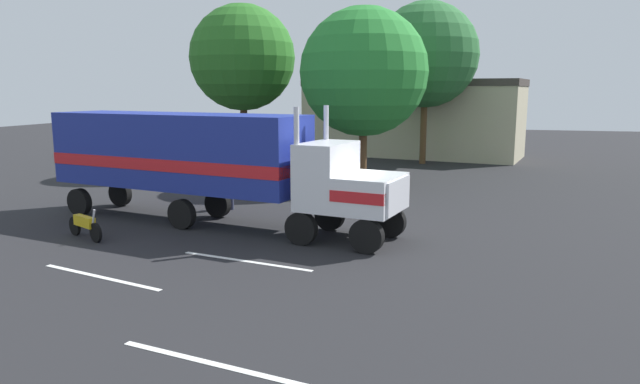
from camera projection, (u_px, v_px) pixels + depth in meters
The scene contains 11 objects.
ground_plane at pixel (341, 237), 19.67m from camera, with size 120.00×120.00×0.00m, color #232326.
lane_stripe_near at pixel (246, 261), 16.88m from camera, with size 4.40×0.16×0.01m, color silver.
lane_stripe_mid at pixel (100, 277), 15.45m from camera, with size 4.40×0.16×0.01m, color silver.
lane_stripe_far at pixel (217, 365), 10.50m from camera, with size 4.40×0.16×0.01m, color silver.
semi_truck at pixel (201, 158), 21.36m from camera, with size 14.37×5.25×4.50m.
person_bystander at pixel (230, 189), 24.17m from camera, with size 0.34×0.47×1.63m.
motorcycle at pixel (85, 225), 19.39m from camera, with size 1.95×1.00×1.12m.
tree_left at pixel (364, 72), 30.33m from camera, with size 6.87×6.87×9.43m.
tree_center at pixel (426, 55), 38.32m from camera, with size 7.08×7.08×10.94m.
tree_right at pixel (242, 58), 34.99m from camera, with size 6.48×6.48×10.25m.
building_backdrop at pixel (412, 115), 44.17m from camera, with size 17.24×9.13×5.83m.
Camera 1 is at (4.24, -18.63, 5.00)m, focal length 31.91 mm.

